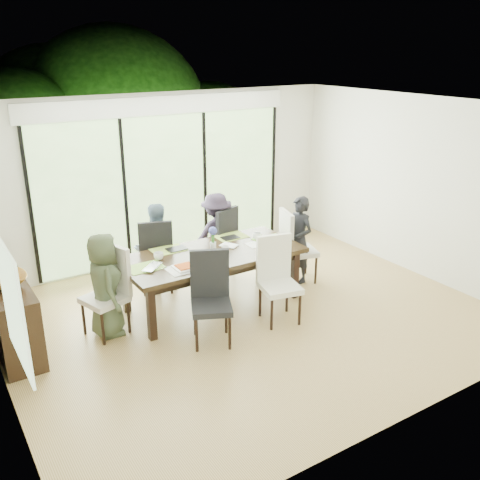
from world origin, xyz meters
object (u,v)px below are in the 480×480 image
table_top (212,255)px  chair_far_left (156,254)px  laptop (156,268)px  bowl (6,280)px  chair_near_right (280,281)px  cup_a (159,256)px  person_right_end (299,240)px  chair_right_end (300,246)px  person_left_end (105,285)px  vase (213,247)px  chair_far_right (216,241)px  cup_c (257,236)px  chair_left_end (104,293)px  sideboard (11,315)px  cup_b (225,250)px  person_far_left (156,248)px  person_far_right (217,235)px  chair_near_left (211,300)px

table_top → chair_far_left: bearing=117.9°
laptop → bowl: size_ratio=0.75×
chair_near_right → cup_a: (-1.20, 1.02, 0.25)m
chair_far_left → person_right_end: (1.93, -0.85, 0.10)m
chair_right_end → person_left_end: (-2.98, 0.00, 0.10)m
person_right_end → bowl: bearing=-98.3°
person_left_end → vase: size_ratio=10.75×
chair_right_end → chair_far_right: same height
cup_a → laptop: bearing=-121.0°
laptop → cup_c: 1.66m
chair_far_left → chair_near_right: size_ratio=1.00×
chair_left_end → sideboard: bearing=-122.7°
chair_far_left → person_right_end: size_ratio=0.85×
cup_b → chair_far_left: bearing=122.3°
person_far_left → bowl: size_ratio=2.92×
cup_c → bowl: 3.33m
chair_far_left → cup_c: 1.48m
chair_far_right → person_right_end: (0.93, -0.85, 0.10)m
chair_left_end → vase: chair_left_end is taller
chair_far_left → person_far_left: (0.00, -0.02, 0.10)m
chair_right_end → laptop: bearing=108.9°
chair_far_right → person_far_right: person_far_right is taller
chair_near_right → person_far_right: (0.05, 1.70, 0.10)m
chair_near_left → bowl: bearing=177.5°
table_top → chair_left_end: bearing=180.0°
chair_far_right → chair_near_left: 2.02m
chair_right_end → bowl: 4.05m
person_far_left → sideboard: person_far_left is taller
chair_far_left → person_right_end: bearing=175.8°
chair_far_left → person_right_end: person_right_end is taller
table_top → cup_c: cup_c is taller
vase → person_far_right: bearing=57.3°
chair_left_end → cup_a: size_ratio=8.87×
chair_right_end → bowl: bearing=103.9°
person_far_left → cup_c: (1.25, -0.73, 0.15)m
chair_right_end → cup_b: (-1.35, -0.10, 0.25)m
chair_near_left → chair_near_right: same height
table_top → sideboard: bearing=173.7°
chair_near_right → cup_b: size_ratio=11.00×
chair_right_end → person_right_end: bearing=106.4°
laptop → chair_far_left: bearing=24.8°
table_top → vase: size_ratio=20.00×
vase → cup_c: bearing=3.8°
person_right_end → chair_near_left: bearing=-72.0°
chair_far_right → sideboard: (-3.08, -0.57, -0.13)m
table_top → chair_left_end: chair_left_end is taller
vase → chair_near_left: bearing=-120.9°
person_far_right → sideboard: person_far_right is taller
vase → bowl: size_ratio=0.27×
person_far_left → cup_b: (0.60, -0.93, 0.15)m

